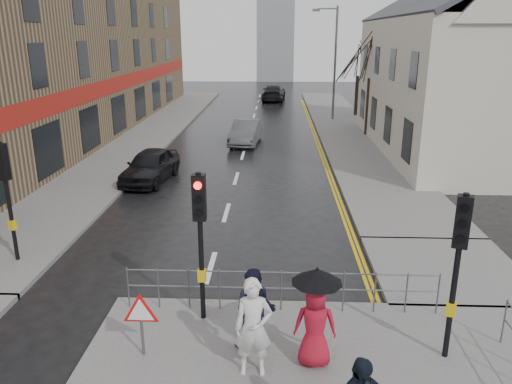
# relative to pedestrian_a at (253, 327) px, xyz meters

# --- Properties ---
(ground) EXTENTS (120.00, 120.00, 0.00)m
(ground) POSITION_rel_pedestrian_a_xyz_m (-1.42, 1.65, -1.10)
(ground) COLOR black
(ground) RESTS_ON ground
(left_pavement) EXTENTS (4.00, 44.00, 0.14)m
(left_pavement) POSITION_rel_pedestrian_a_xyz_m (-7.92, 24.65, -1.03)
(left_pavement) COLOR #605E5B
(left_pavement) RESTS_ON ground
(right_pavement) EXTENTS (4.00, 40.00, 0.14)m
(right_pavement) POSITION_rel_pedestrian_a_xyz_m (5.08, 26.65, -1.03)
(right_pavement) COLOR #605E5B
(right_pavement) RESTS_ON ground
(pavement_bridge_right) EXTENTS (4.00, 4.20, 0.14)m
(pavement_bridge_right) POSITION_rel_pedestrian_a_xyz_m (5.08, 4.65, -1.03)
(pavement_bridge_right) COLOR #605E5B
(pavement_bridge_right) RESTS_ON ground
(building_left_terrace) EXTENTS (8.00, 42.00, 10.00)m
(building_left_terrace) POSITION_rel_pedestrian_a_xyz_m (-13.42, 23.65, 3.90)
(building_left_terrace) COLOR brown
(building_left_terrace) RESTS_ON ground
(building_right_cream) EXTENTS (9.00, 16.40, 10.10)m
(building_right_cream) POSITION_rel_pedestrian_a_xyz_m (10.58, 19.65, 3.68)
(building_right_cream) COLOR beige
(building_right_cream) RESTS_ON ground
(church_tower) EXTENTS (5.00, 5.00, 18.00)m
(church_tower) POSITION_rel_pedestrian_a_xyz_m (0.08, 63.65, 7.90)
(church_tower) COLOR gray
(church_tower) RESTS_ON ground
(traffic_signal_near_left) EXTENTS (0.28, 0.27, 3.40)m
(traffic_signal_near_left) POSITION_rel_pedestrian_a_xyz_m (-1.22, 1.85, 1.35)
(traffic_signal_near_left) COLOR black
(traffic_signal_near_left) RESTS_ON near_pavement
(traffic_signal_near_right) EXTENTS (0.34, 0.33, 3.40)m
(traffic_signal_near_right) POSITION_rel_pedestrian_a_xyz_m (3.78, 0.65, 1.35)
(traffic_signal_near_right) COLOR black
(traffic_signal_near_right) RESTS_ON near_pavement
(traffic_signal_far_left) EXTENTS (0.34, 0.33, 3.40)m
(traffic_signal_far_left) POSITION_rel_pedestrian_a_xyz_m (-6.92, 4.66, 1.35)
(traffic_signal_far_left) COLOR black
(traffic_signal_far_left) RESTS_ON left_pavement
(guard_railing_front) EXTENTS (7.14, 0.04, 1.00)m
(guard_railing_front) POSITION_rel_pedestrian_a_xyz_m (0.53, 2.25, -0.24)
(guard_railing_front) COLOR #595B5E
(guard_railing_front) RESTS_ON near_pavement
(warning_sign) EXTENTS (0.80, 0.07, 1.35)m
(warning_sign) POSITION_rel_pedestrian_a_xyz_m (-2.22, 0.45, -0.06)
(warning_sign) COLOR #595B5E
(warning_sign) RESTS_ON near_pavement
(street_lamp) EXTENTS (1.83, 0.25, 8.00)m
(street_lamp) POSITION_rel_pedestrian_a_xyz_m (4.40, 29.65, 3.60)
(street_lamp) COLOR #595B5E
(street_lamp) RESTS_ON right_pavement
(tree_near) EXTENTS (2.40, 2.40, 6.58)m
(tree_near) POSITION_rel_pedestrian_a_xyz_m (6.08, 23.65, 4.03)
(tree_near) COLOR #2F211A
(tree_near) RESTS_ON right_pavement
(tree_far) EXTENTS (2.40, 2.40, 5.64)m
(tree_far) POSITION_rel_pedestrian_a_xyz_m (6.58, 31.65, 3.32)
(tree_far) COLOR #2F211A
(tree_far) RESTS_ON right_pavement
(pedestrian_a) EXTENTS (0.72, 0.49, 1.93)m
(pedestrian_a) POSITION_rel_pedestrian_a_xyz_m (0.00, 0.00, 0.00)
(pedestrian_a) COLOR silver
(pedestrian_a) RESTS_ON near_pavement
(pedestrian_b) EXTENTS (0.91, 0.74, 1.73)m
(pedestrian_b) POSITION_rel_pedestrian_a_xyz_m (0.00, 0.76, -0.10)
(pedestrian_b) COLOR black
(pedestrian_b) RESTS_ON near_pavement
(pedestrian_with_umbrella) EXTENTS (0.96, 0.96, 2.02)m
(pedestrian_with_umbrella) POSITION_rel_pedestrian_a_xyz_m (1.16, 0.31, 0.15)
(pedestrian_with_umbrella) COLOR #A71326
(pedestrian_with_umbrella) RESTS_ON near_pavement
(car_parked) EXTENTS (2.18, 4.34, 1.42)m
(car_parked) POSITION_rel_pedestrian_a_xyz_m (-5.15, 13.06, -0.39)
(car_parked) COLOR black
(car_parked) RESTS_ON ground
(car_mid) EXTENTS (1.91, 4.36, 1.39)m
(car_mid) POSITION_rel_pedestrian_a_xyz_m (-1.42, 21.10, -0.41)
(car_mid) COLOR #444849
(car_mid) RESTS_ON ground
(car_far) EXTENTS (2.42, 5.26, 1.49)m
(car_far) POSITION_rel_pedestrian_a_xyz_m (0.06, 41.15, -0.36)
(car_far) COLOR black
(car_far) RESTS_ON ground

